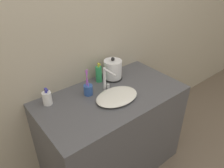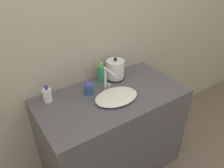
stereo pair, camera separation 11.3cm
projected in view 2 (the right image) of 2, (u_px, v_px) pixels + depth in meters
name	position (u px, v px, depth m)	size (l,w,h in m)	color
wall_back	(88.00, 21.00, 1.66)	(6.00, 0.04, 2.60)	#ADA38E
vanity_counter	(112.00, 133.00, 1.90)	(1.16, 0.62, 0.80)	#4C4C51
sink_basin	(116.00, 97.00, 1.64)	(0.34, 0.24, 0.04)	silver
faucet	(107.00, 78.00, 1.68)	(0.06, 0.15, 0.20)	silver
electric_kettle	(115.00, 70.00, 1.87)	(0.17, 0.17, 0.20)	black
toothbrush_cup	(89.00, 88.00, 1.69)	(0.07, 0.07, 0.22)	#2D519E
lotion_bottle	(47.00, 95.00, 1.60)	(0.07, 0.07, 0.14)	white
shampoo_bottle	(101.00, 73.00, 1.84)	(0.05, 0.05, 0.17)	#2D9956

